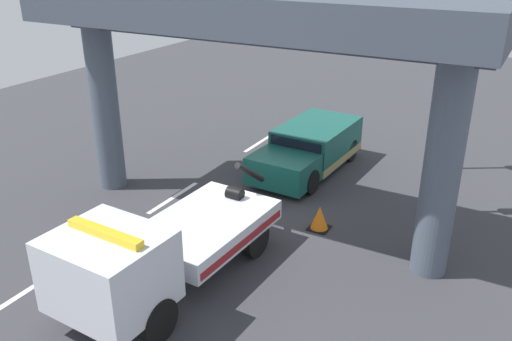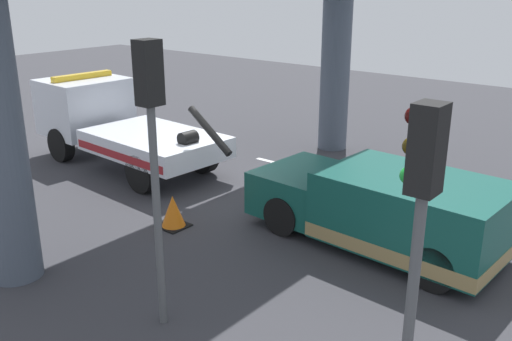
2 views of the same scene
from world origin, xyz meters
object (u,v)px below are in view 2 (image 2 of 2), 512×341
object	(u,v)px
traffic_light_far	(151,126)
traffic_cone_orange	(173,212)
traffic_light_near	(419,211)
towed_van_green	(386,210)
tow_truck_white	(112,122)

from	to	relation	value
traffic_light_far	traffic_cone_orange	xyz separation A→B (m)	(2.56, -2.59, -2.85)
traffic_light_near	traffic_light_far	bearing A→B (deg)	0.00
traffic_light_near	towed_van_green	bearing A→B (deg)	-61.12
tow_truck_white	traffic_light_near	world-z (taller)	traffic_light_near
traffic_light_far	traffic_cone_orange	distance (m)	4.62
tow_truck_white	traffic_light_near	xyz separation A→B (m)	(-11.37, 4.71, 1.76)
traffic_light_near	traffic_light_far	size ratio (longest dim) A/B	0.93
tow_truck_white	traffic_cone_orange	xyz separation A→B (m)	(-4.82, 2.11, -0.86)
tow_truck_white	towed_van_green	distance (m)	8.81
towed_van_green	traffic_cone_orange	xyz separation A→B (m)	(3.98, 2.08, -0.44)
tow_truck_white	towed_van_green	xyz separation A→B (m)	(-8.80, 0.04, -0.42)
tow_truck_white	traffic_light_far	distance (m)	8.97
traffic_light_near	traffic_cone_orange	size ratio (longest dim) A/B	5.65
traffic_light_far	traffic_light_near	bearing A→B (deg)	180.00
traffic_cone_orange	tow_truck_white	bearing A→B (deg)	-23.68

